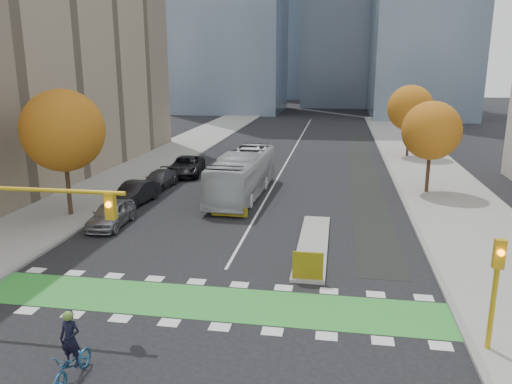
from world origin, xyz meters
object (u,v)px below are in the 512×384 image
(parked_car_b, at_px, (135,193))
(bus, at_px, (243,174))
(tree_west, at_px, (63,131))
(cyclist, at_px, (72,358))
(tree_east_far, at_px, (410,108))
(tree_east_near, at_px, (431,131))
(parked_car_d, at_px, (186,166))
(hazard_board, at_px, (308,266))
(parked_car_c, at_px, (159,179))
(parked_car_a, at_px, (111,214))
(traffic_signal_east, at_px, (496,278))

(parked_car_b, bearing_deg, bus, 33.53)
(tree_west, height_order, cyclist, tree_west)
(tree_west, bearing_deg, tree_east_far, 46.70)
(tree_east_near, height_order, bus, tree_east_near)
(parked_car_b, bearing_deg, parked_car_d, 93.19)
(hazard_board, xyz_separation_m, parked_car_c, (-13.00, 16.25, -0.12))
(hazard_board, distance_m, parked_car_a, 13.89)
(tree_west, xyz_separation_m, tree_east_near, (24.00, 10.00, -0.75))
(tree_east_near, bearing_deg, parked_car_b, -162.66)
(tree_west, distance_m, cyclist, 19.38)
(tree_east_near, distance_m, parked_car_c, 21.47)
(bus, distance_m, parked_car_a, 10.81)
(tree_east_near, xyz_separation_m, parked_car_d, (-20.29, 3.53, -4.04))
(tree_east_near, relative_size, parked_car_b, 1.47)
(parked_car_c, bearing_deg, traffic_signal_east, -42.78)
(tree_east_near, relative_size, tree_east_far, 0.92)
(tree_east_far, relative_size, parked_car_b, 1.59)
(tree_east_near, height_order, parked_car_a, tree_east_near)
(parked_car_a, bearing_deg, parked_car_d, 86.63)
(hazard_board, xyz_separation_m, parked_car_b, (-12.98, 11.25, -0.01))
(hazard_board, height_order, tree_east_far, tree_east_far)
(traffic_signal_east, distance_m, parked_car_b, 25.25)
(tree_east_near, height_order, tree_east_far, tree_east_far)
(parked_car_c, relative_size, parked_car_d, 0.80)
(traffic_signal_east, bearing_deg, parked_car_d, 125.81)
(parked_car_b, xyz_separation_m, parked_car_c, (-0.02, 5.00, -0.11))
(parked_car_b, distance_m, parked_car_d, 10.10)
(tree_east_far, xyz_separation_m, parked_car_b, (-21.48, -22.55, -4.45))
(tree_east_far, bearing_deg, parked_car_a, -127.20)
(bus, relative_size, parked_car_d, 2.04)
(bus, bearing_deg, tree_east_near, 14.64)
(hazard_board, relative_size, parked_car_b, 0.29)
(parked_car_b, height_order, parked_car_d, parked_car_d)
(hazard_board, bearing_deg, parked_car_a, 153.26)
(tree_east_near, height_order, traffic_signal_east, tree_east_near)
(tree_east_far, bearing_deg, parked_car_d, -149.04)
(cyclist, bearing_deg, parked_car_b, 110.04)
(parked_car_b, relative_size, parked_car_d, 0.82)
(parked_car_a, bearing_deg, bus, 49.58)
(tree_east_far, xyz_separation_m, parked_car_c, (-21.50, -17.55, -4.56))
(bus, height_order, parked_car_b, bus)
(tree_west, relative_size, parked_car_c, 1.74)
(hazard_board, height_order, parked_car_a, parked_car_a)
(tree_east_far, bearing_deg, traffic_signal_east, -92.97)
(tree_west, distance_m, parked_car_d, 14.83)
(hazard_board, height_order, tree_west, tree_west)
(tree_west, distance_m, parked_car_a, 6.22)
(tree_west, distance_m, parked_car_c, 10.23)
(tree_east_far, height_order, cyclist, tree_east_far)
(parked_car_b, bearing_deg, parked_car_c, 97.38)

